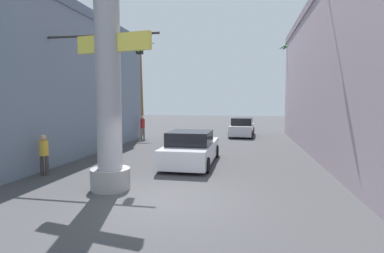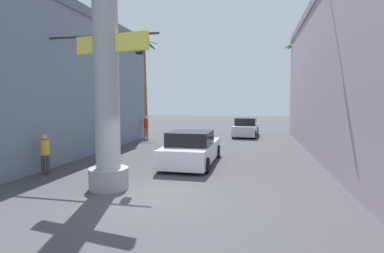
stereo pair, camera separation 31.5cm
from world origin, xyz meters
name	(u,v)px [view 1 (the left image)]	position (x,y,z in m)	size (l,w,h in m)	color
ground_plane	(209,148)	(0.00, 10.00, 0.00)	(86.90, 86.90, 0.00)	#424244
building_left	(23,83)	(-9.73, 6.09, 3.93)	(7.57, 16.49, 7.84)	slate
neon_sign_pole	(108,62)	(-2.08, 0.76, 4.19)	(3.03, 1.29, 9.48)	#9E9EA3
street_lamp	(341,62)	(6.34, 6.02, 4.65)	(2.35, 0.28, 7.80)	#59595E
traffic_light_mast	(73,74)	(-4.89, 3.25, 4.08)	(5.63, 0.32, 5.71)	#333333
car_lead	(191,149)	(-0.22, 5.28, 0.70)	(2.16, 5.00, 1.56)	black
car_far	(242,127)	(1.86, 17.11, 0.74)	(2.11, 4.51, 1.56)	black
palm_tree_far_left	(140,76)	(-7.22, 17.24, 5.21)	(3.33, 3.04, 8.53)	brown
palm_tree_far_right	(295,74)	(6.48, 20.66, 5.42)	(2.60, 2.52, 8.46)	brown
palm_tree_near_left	(32,47)	(-6.67, 3.10, 5.20)	(2.66, 2.78, 8.33)	brown
pedestrian_by_sign	(378,168)	(6.25, 1.43, 0.92)	(0.45, 0.45, 1.59)	black
pedestrian_curb_left	(44,152)	(-5.50, 2.02, 0.94)	(0.39, 0.39, 1.62)	#3F3833
pedestrian_far_left	(143,126)	(-5.59, 13.42, 1.05)	(0.37, 0.37, 1.79)	gray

